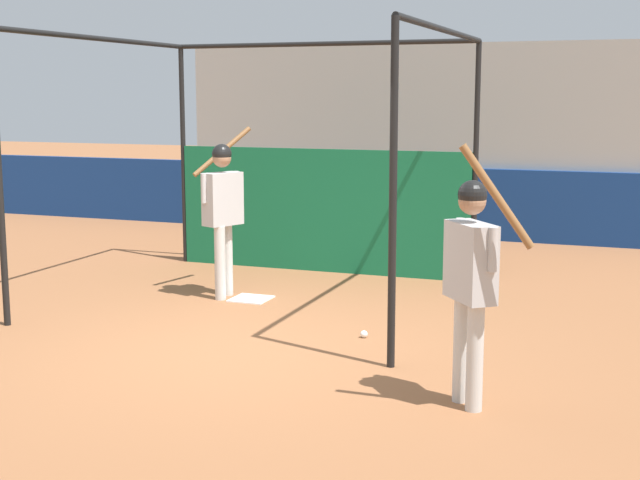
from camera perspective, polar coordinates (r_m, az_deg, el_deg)
The scene contains 8 objects.
ground_plane at distance 8.52m, azimuth -5.16°, elevation -7.09°, with size 60.00×60.00×0.00m, color #935B38.
outfield_wall at distance 15.21m, azimuth 6.72°, elevation 2.43°, with size 24.00×0.12×1.18m.
bleacher_section at distance 17.13m, azimuth 8.43°, elevation 6.64°, with size 8.70×4.00×3.26m.
batting_cage at distance 11.52m, azimuth -0.94°, elevation 3.85°, with size 4.25×3.93×3.09m.
home_plate at distance 10.58m, azimuth -4.44°, elevation -3.77°, with size 0.44×0.44×0.02m.
player_batter at distance 10.55m, azimuth -6.24°, elevation 2.28°, with size 0.63×0.99×2.01m.
player_waiting at distance 6.87m, azimuth 9.65°, elevation -1.97°, with size 0.74×0.67×2.06m.
baseball at distance 8.93m, azimuth 2.83°, elevation -6.04°, with size 0.07×0.07×0.07m.
Camera 1 is at (3.54, -7.37, 2.40)m, focal length 50.00 mm.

